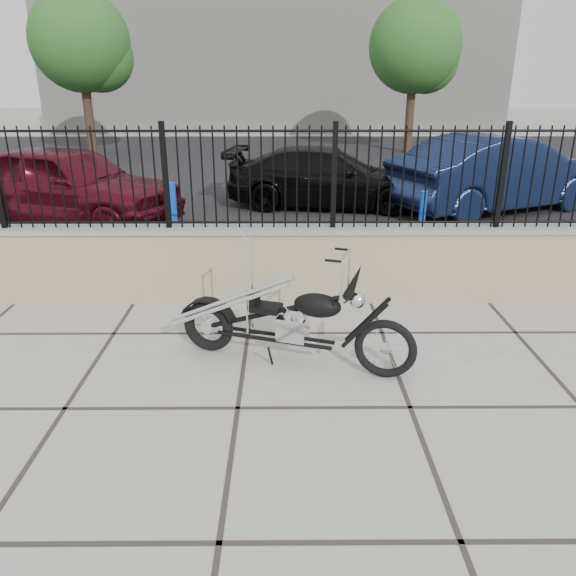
% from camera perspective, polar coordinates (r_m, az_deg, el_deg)
% --- Properties ---
extents(ground_plane, '(90.00, 90.00, 0.00)m').
position_cam_1_polar(ground_plane, '(5.00, -5.12, -12.08)').
color(ground_plane, '#99968E').
rests_on(ground_plane, ground).
extents(parking_lot, '(30.00, 30.00, 0.00)m').
position_cam_1_polar(parking_lot, '(16.90, -1.79, 11.70)').
color(parking_lot, black).
rests_on(parking_lot, ground).
extents(retaining_wall, '(14.00, 0.36, 0.96)m').
position_cam_1_polar(retaining_wall, '(7.05, -3.69, 2.42)').
color(retaining_wall, gray).
rests_on(retaining_wall, ground_plane).
extents(iron_fence, '(14.00, 0.08, 1.20)m').
position_cam_1_polar(iron_fence, '(6.79, -3.90, 11.10)').
color(iron_fence, black).
rests_on(iron_fence, retaining_wall).
extents(background_building, '(22.00, 6.00, 8.00)m').
position_cam_1_polar(background_building, '(30.70, -1.24, 23.36)').
color(background_building, beige).
rests_on(background_building, ground_plane).
extents(chopper_motorcycle, '(2.29, 1.10, 1.37)m').
position_cam_1_polar(chopper_motorcycle, '(5.40, 0.02, -1.14)').
color(chopper_motorcycle, black).
rests_on(chopper_motorcycle, ground_plane).
extents(car_red, '(4.76, 3.19, 1.50)m').
position_cam_1_polar(car_red, '(11.60, -21.42, 9.79)').
color(car_red, '#4B0A17').
rests_on(car_red, parking_lot).
extents(car_black, '(4.53, 2.37, 1.25)m').
position_cam_1_polar(car_black, '(12.31, 4.04, 11.14)').
color(car_black, black).
rests_on(car_black, parking_lot).
extents(car_blue, '(4.99, 3.48, 1.56)m').
position_cam_1_polar(car_blue, '(12.64, 20.63, 10.84)').
color(car_blue, '#0F1A37').
rests_on(car_blue, parking_lot).
extents(bollard_a, '(0.16, 0.16, 1.07)m').
position_cam_1_polar(bollard_a, '(9.54, -11.56, 7.31)').
color(bollard_a, '#0B53A5').
rests_on(bollard_a, ground_plane).
extents(bollard_b, '(0.13, 0.13, 0.93)m').
position_cam_1_polar(bollard_b, '(9.61, 13.45, 6.83)').
color(bollard_b, '#0D18D0').
rests_on(bollard_b, ground_plane).
extents(tree_left, '(3.27, 3.27, 5.52)m').
position_cam_1_polar(tree_left, '(21.45, -20.45, 22.84)').
color(tree_left, '#382619').
rests_on(tree_left, ground_plane).
extents(tree_right, '(3.17, 3.17, 5.35)m').
position_cam_1_polar(tree_right, '(21.46, 12.79, 23.25)').
color(tree_right, '#382619').
rests_on(tree_right, ground_plane).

